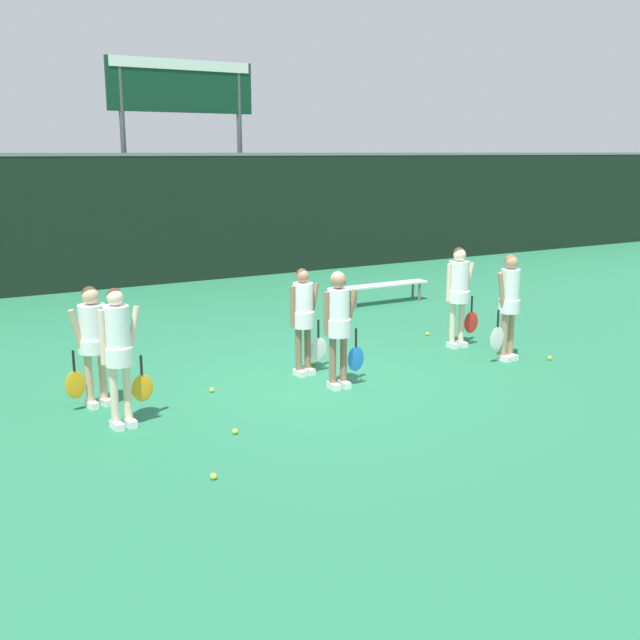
# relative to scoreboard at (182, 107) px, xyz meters

# --- Properties ---
(ground_plane) EXTENTS (140.00, 140.00, 0.00)m
(ground_plane) POSITION_rel_scoreboard_xyz_m (-1.72, -10.29, -4.50)
(ground_plane) COLOR #26724C
(fence_windscreen) EXTENTS (60.00, 0.08, 3.33)m
(fence_windscreen) POSITION_rel_scoreboard_xyz_m (-1.72, -0.96, -2.82)
(fence_windscreen) COLOR black
(fence_windscreen) RESTS_ON ground_plane
(scoreboard) EXTENTS (3.97, 0.15, 5.71)m
(scoreboard) POSITION_rel_scoreboard_xyz_m (0.00, 0.00, 0.00)
(scoreboard) COLOR #515156
(scoreboard) RESTS_ON ground_plane
(bench_courtside) EXTENTS (2.14, 0.36, 0.45)m
(bench_courtside) POSITION_rel_scoreboard_xyz_m (2.47, -5.94, -4.11)
(bench_courtside) COLOR silver
(bench_courtside) RESTS_ON ground_plane
(player_0) EXTENTS (0.63, 0.36, 1.76)m
(player_0) POSITION_rel_scoreboard_xyz_m (-4.84, -10.71, -3.47)
(player_0) COLOR beige
(player_0) RESTS_ON ground_plane
(player_1) EXTENTS (0.64, 0.37, 1.70)m
(player_1) POSITION_rel_scoreboard_xyz_m (-1.68, -10.70, -3.49)
(player_1) COLOR #8C664C
(player_1) RESTS_ON ground_plane
(player_2) EXTENTS (0.63, 0.35, 1.74)m
(player_2) POSITION_rel_scoreboard_xyz_m (1.48, -10.82, -3.47)
(player_2) COLOR tan
(player_2) RESTS_ON ground_plane
(player_3) EXTENTS (0.66, 0.41, 1.64)m
(player_3) POSITION_rel_scoreboard_xyz_m (-4.92, -9.76, -3.52)
(player_3) COLOR tan
(player_3) RESTS_ON ground_plane
(player_4) EXTENTS (0.64, 0.35, 1.64)m
(player_4) POSITION_rel_scoreboard_xyz_m (-1.80, -9.87, -3.54)
(player_4) COLOR #8C664C
(player_4) RESTS_ON ground_plane
(player_5) EXTENTS (0.70, 0.41, 1.75)m
(player_5) POSITION_rel_scoreboard_xyz_m (1.33, -9.75, -3.45)
(player_5) COLOR beige
(player_5) RESTS_ON ground_plane
(tennis_ball_0) EXTENTS (0.07, 0.07, 0.07)m
(tennis_ball_0) POSITION_rel_scoreboard_xyz_m (-3.36, -9.99, -4.47)
(tennis_ball_0) COLOR #CCE033
(tennis_ball_0) RESTS_ON ground_plane
(tennis_ball_1) EXTENTS (0.07, 0.07, 0.07)m
(tennis_ball_1) POSITION_rel_scoreboard_xyz_m (2.10, -11.20, -4.46)
(tennis_ball_1) COLOR #CCE033
(tennis_ball_1) RESTS_ON ground_plane
(tennis_ball_2) EXTENTS (0.07, 0.07, 0.07)m
(tennis_ball_2) POSITION_rel_scoreboard_xyz_m (2.70, -9.50, -4.47)
(tennis_ball_2) COLOR #CCE033
(tennis_ball_2) RESTS_ON ground_plane
(tennis_ball_3) EXTENTS (0.07, 0.07, 0.07)m
(tennis_ball_3) POSITION_rel_scoreboard_xyz_m (1.39, -8.86, -4.47)
(tennis_ball_3) COLOR #CCE033
(tennis_ball_3) RESTS_ON ground_plane
(tennis_ball_4) EXTENTS (0.07, 0.07, 0.07)m
(tennis_ball_4) POSITION_rel_scoreboard_xyz_m (-3.73, -11.65, -4.46)
(tennis_ball_4) COLOR #CCE033
(tennis_ball_4) RESTS_ON ground_plane
(tennis_ball_5) EXTENTS (0.07, 0.07, 0.07)m
(tennis_ball_5) POSITION_rel_scoreboard_xyz_m (-4.45, -12.72, -4.46)
(tennis_ball_5) COLOR #CCE033
(tennis_ball_5) RESTS_ON ground_plane
(tennis_ball_6) EXTENTS (0.07, 0.07, 0.07)m
(tennis_ball_6) POSITION_rel_scoreboard_xyz_m (-1.42, -9.51, -4.46)
(tennis_ball_6) COLOR #CCE033
(tennis_ball_6) RESTS_ON ground_plane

